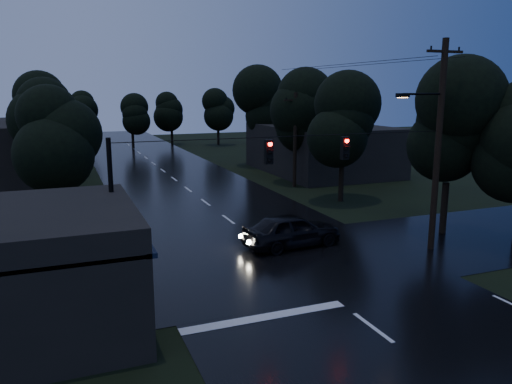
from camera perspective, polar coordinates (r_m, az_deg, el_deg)
main_road at (r=39.53m, az=-7.78°, el=0.27°), size 12.00×120.00×0.02m
cross_street at (r=23.03m, az=3.19°, el=-7.92°), size 60.00×9.00×0.02m
building_far_right at (r=48.00m, az=7.45°, el=4.93°), size 10.00×14.00×4.40m
utility_pole_main at (r=25.09m, az=19.96°, el=5.35°), size 3.50×0.30×10.00m
utility_pole_far at (r=39.91m, az=4.49°, el=6.08°), size 2.00×0.30×7.50m
anchor_pole_left at (r=19.33m, az=-16.04°, el=-2.89°), size 0.18×0.18×6.00m
span_signals at (r=21.19m, az=5.87°, el=4.92°), size 15.00×0.37×1.12m
tree_corner_near at (r=28.24m, az=21.36°, el=7.37°), size 4.48×4.48×9.44m
tree_left_a at (r=29.79m, az=-21.34°, el=6.10°), size 3.92×3.92×8.26m
tree_left_b at (r=37.74m, az=-22.43°, el=7.59°), size 4.20×4.20×8.85m
tree_left_c at (r=47.73m, az=-23.10°, el=8.65°), size 4.48×4.48×9.44m
tree_right_a at (r=34.86m, az=9.95°, el=8.02°), size 4.20×4.20×8.85m
tree_right_b at (r=42.13m, az=4.93°, el=9.25°), size 4.48×4.48×9.44m
tree_right_c at (r=51.48m, az=0.52°, el=10.12°), size 4.76×4.76×10.03m
car at (r=24.91m, az=4.10°, el=-4.36°), size 5.16×2.46×1.70m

